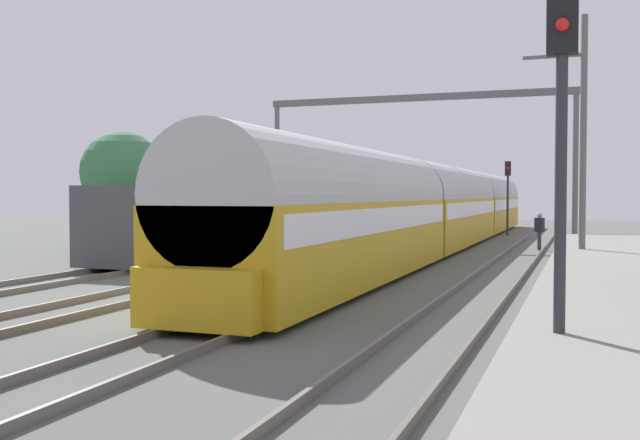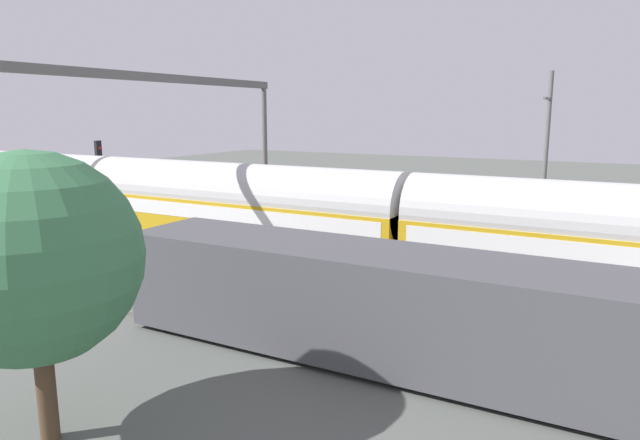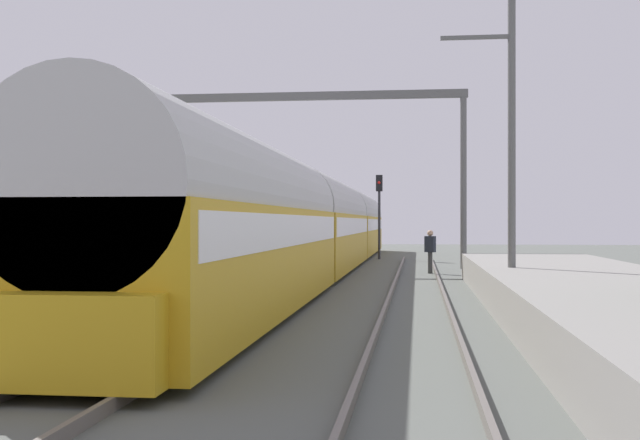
% 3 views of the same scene
% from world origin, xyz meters
% --- Properties ---
extents(passenger_train, '(2.93, 49.20, 3.82)m').
position_xyz_m(passenger_train, '(2.00, 19.18, 1.97)').
color(passenger_train, gold).
rests_on(passenger_train, ground).
extents(freight_car, '(2.80, 13.00, 2.70)m').
position_xyz_m(freight_car, '(-6.01, 9.50, 1.47)').
color(freight_car, '#47474C').
rests_on(freight_car, ground).
extents(person_crossing, '(0.46, 0.39, 1.73)m').
position_xyz_m(person_crossing, '(6.52, 18.40, 1.03)').
color(person_crossing, '#373737').
rests_on(person_crossing, ground).
extents(railway_signal_far, '(0.36, 0.30, 4.63)m').
position_xyz_m(railway_signal_far, '(3.92, 30.38, 2.99)').
color(railway_signal_far, '#2D2D33').
rests_on(railway_signal_far, ground).
extents(catenary_gantry, '(16.42, 0.28, 7.86)m').
position_xyz_m(catenary_gantry, '(0.00, 21.70, 5.90)').
color(catenary_gantry, '#5E5E5E').
rests_on(catenary_gantry, ground).
extents(catenary_pole_east_mid, '(1.90, 0.20, 8.00)m').
position_xyz_m(catenary_pole_east_mid, '(8.36, 6.96, 4.15)').
color(catenary_pole_east_mid, '#5E5E5E').
rests_on(catenary_pole_east_mid, ground).
extents(tree_west_background, '(3.94, 3.94, 5.60)m').
position_xyz_m(tree_west_background, '(-12.36, 13.04, 3.62)').
color(tree_west_background, '#4C3826').
rests_on(tree_west_background, ground).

